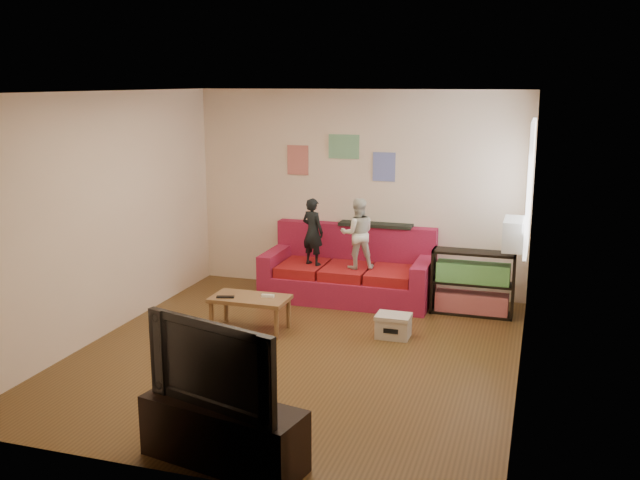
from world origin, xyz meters
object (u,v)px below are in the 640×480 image
(child_b, at_px, (358,234))
(coffee_table, at_px, (250,302))
(tv_stand, at_px, (223,433))
(child_a, at_px, (313,232))
(file_box, at_px, (393,326))
(sofa, at_px, (349,274))
(bookshelf, at_px, (472,286))
(television, at_px, (221,361))

(child_b, xyz_separation_m, coffee_table, (-0.90, -1.39, -0.57))
(tv_stand, bearing_deg, coffee_table, 120.23)
(child_a, distance_m, tv_stand, 4.25)
(coffee_table, distance_m, file_box, 1.65)
(child_a, bearing_deg, sofa, -137.92)
(coffee_table, bearing_deg, bookshelf, 29.66)
(child_b, distance_m, file_box, 1.55)
(bookshelf, height_order, tv_stand, bookshelf)
(bookshelf, xyz_separation_m, television, (-1.41, -4.11, 0.46))
(tv_stand, bearing_deg, child_a, 110.09)
(child_b, xyz_separation_m, tv_stand, (0.06, -4.15, -0.67))
(tv_stand, bearing_deg, file_box, 88.73)
(child_a, distance_m, child_b, 0.60)
(file_box, height_order, tv_stand, tv_stand)
(file_box, xyz_separation_m, television, (-0.66, -3.01, 0.68))
(file_box, bearing_deg, bookshelf, 55.60)
(coffee_table, distance_m, television, 2.96)
(child_a, bearing_deg, coffee_table, 98.74)
(child_a, height_order, coffee_table, child_a)
(coffee_table, height_order, bookshelf, bookshelf)
(coffee_table, relative_size, file_box, 2.29)
(child_a, xyz_separation_m, tv_stand, (0.66, -4.15, -0.66))
(child_a, height_order, tv_stand, child_a)
(child_a, distance_m, coffee_table, 1.53)
(bookshelf, relative_size, tv_stand, 0.78)
(sofa, height_order, coffee_table, sofa)
(coffee_table, xyz_separation_m, file_box, (1.62, 0.25, -0.21))
(sofa, xyz_separation_m, bookshelf, (1.61, -0.22, 0.03))
(file_box, bearing_deg, sofa, 123.40)
(child_b, xyz_separation_m, file_box, (0.72, -1.14, -0.78))
(child_a, relative_size, bookshelf, 0.89)
(sofa, height_order, child_b, child_b)
(child_b, bearing_deg, tv_stand, 68.81)
(television, bearing_deg, tv_stand, 0.00)
(coffee_table, bearing_deg, television, -70.89)
(sofa, height_order, child_a, child_a)
(coffee_table, relative_size, television, 0.76)
(file_box, bearing_deg, coffee_table, -171.11)
(television, bearing_deg, bookshelf, 87.62)
(bookshelf, bearing_deg, file_box, -124.40)
(file_box, bearing_deg, child_a, 139.20)
(coffee_table, height_order, file_box, coffee_table)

